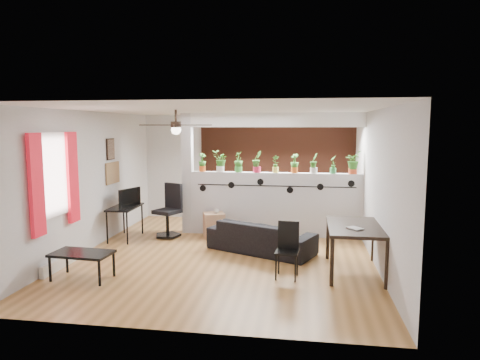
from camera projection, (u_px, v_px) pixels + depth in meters
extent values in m
cube|color=olive|center=(226.00, 257.00, 7.81)|extent=(6.30, 7.10, 0.10)
cube|color=#B7B7BA|center=(247.00, 168.00, 10.61)|extent=(6.30, 0.04, 2.90)
cube|color=#B7B7BA|center=(175.00, 220.00, 4.68)|extent=(6.30, 0.04, 2.90)
cube|color=#B7B7BA|center=(88.00, 181.00, 8.03)|extent=(0.04, 7.10, 2.90)
cube|color=#B7B7BA|center=(377.00, 187.00, 7.26)|extent=(0.04, 7.10, 2.90)
cube|color=white|center=(225.00, 107.00, 7.47)|extent=(6.30, 7.10, 0.10)
cube|color=#BCBCC1|center=(275.00, 204.00, 9.07)|extent=(3.60, 0.18, 1.35)
cube|color=white|center=(276.00, 120.00, 8.85)|extent=(3.60, 0.18, 0.30)
cube|color=#BCBCC1|center=(188.00, 174.00, 9.28)|extent=(0.22, 0.20, 2.60)
cube|color=#B05033|center=(280.00, 168.00, 10.44)|extent=(3.90, 0.05, 2.60)
cube|color=black|center=(275.00, 186.00, 8.93)|extent=(3.31, 0.01, 0.02)
cylinder|color=black|center=(203.00, 188.00, 9.17)|extent=(0.14, 0.01, 0.14)
cylinder|color=black|center=(231.00, 185.00, 9.07)|extent=(0.14, 0.01, 0.14)
cylinder|color=black|center=(260.00, 182.00, 8.96)|extent=(0.14, 0.01, 0.14)
cylinder|color=black|center=(290.00, 190.00, 8.89)|extent=(0.14, 0.01, 0.14)
cylinder|color=black|center=(320.00, 187.00, 8.79)|extent=(0.14, 0.01, 0.14)
cylinder|color=black|center=(351.00, 184.00, 8.69)|extent=(0.14, 0.01, 0.14)
cube|color=white|center=(52.00, 175.00, 6.81)|extent=(0.02, 0.95, 1.25)
cube|color=white|center=(53.00, 175.00, 6.81)|extent=(0.04, 1.05, 1.35)
cube|color=red|center=(36.00, 185.00, 6.33)|extent=(0.06, 0.30, 1.55)
cube|color=red|center=(72.00, 177.00, 7.31)|extent=(0.06, 0.30, 1.55)
cube|color=silver|center=(60.00, 263.00, 6.99)|extent=(0.08, 1.00, 0.18)
cube|color=olive|center=(113.00, 173.00, 8.95)|extent=(0.03, 0.60, 0.45)
cube|color=#8C7259|center=(111.00, 149.00, 8.84)|extent=(0.03, 0.30, 0.40)
cube|color=black|center=(110.00, 149.00, 8.84)|extent=(0.02, 0.34, 0.44)
cylinder|color=black|center=(176.00, 116.00, 7.32)|extent=(0.04, 0.04, 0.20)
cylinder|color=black|center=(176.00, 124.00, 7.33)|extent=(0.18, 0.18, 0.10)
sphere|color=white|center=(176.00, 130.00, 7.35)|extent=(0.17, 0.17, 0.17)
cube|color=black|center=(196.00, 125.00, 7.40)|extent=(0.55, 0.29, 0.01)
cube|color=black|center=(175.00, 125.00, 7.67)|extent=(0.29, 0.55, 0.01)
cube|color=black|center=(156.00, 125.00, 7.27)|extent=(0.55, 0.29, 0.01)
cube|color=black|center=(177.00, 125.00, 7.01)|extent=(0.29, 0.55, 0.01)
cylinder|color=#DE5B1A|center=(202.00, 169.00, 9.22)|extent=(0.14, 0.14, 0.12)
imported|color=#1E5017|center=(202.00, 160.00, 9.19)|extent=(0.25, 0.25, 0.30)
cylinder|color=white|center=(220.00, 169.00, 9.16)|extent=(0.17, 0.17, 0.12)
imported|color=#1E5017|center=(220.00, 159.00, 9.13)|extent=(0.30, 0.30, 0.36)
cylinder|color=green|center=(238.00, 169.00, 9.10)|extent=(0.16, 0.16, 0.12)
imported|color=#1E5017|center=(238.00, 159.00, 9.07)|extent=(0.21, 0.25, 0.34)
cylinder|color=#CD2045|center=(257.00, 170.00, 9.04)|extent=(0.17, 0.17, 0.12)
imported|color=#1E5017|center=(257.00, 159.00, 9.01)|extent=(0.31, 0.30, 0.36)
cylinder|color=gold|center=(276.00, 170.00, 8.98)|extent=(0.13, 0.13, 0.12)
imported|color=#1E5017|center=(276.00, 161.00, 8.96)|extent=(0.20, 0.17, 0.27)
cylinder|color=#C95417|center=(294.00, 170.00, 8.92)|extent=(0.14, 0.14, 0.12)
imported|color=#1E5017|center=(295.00, 161.00, 8.90)|extent=(0.25, 0.24, 0.30)
cylinder|color=white|center=(314.00, 170.00, 8.87)|extent=(0.15, 0.15, 0.12)
imported|color=#1E5017|center=(314.00, 161.00, 8.84)|extent=(0.25, 0.27, 0.32)
cylinder|color=#338D46|center=(333.00, 171.00, 8.81)|extent=(0.13, 0.13, 0.12)
imported|color=#1E5017|center=(333.00, 162.00, 8.79)|extent=(0.15, 0.19, 0.27)
cylinder|color=#C2411F|center=(353.00, 171.00, 8.75)|extent=(0.17, 0.17, 0.12)
imported|color=#1E5017|center=(353.00, 160.00, 8.72)|extent=(0.28, 0.31, 0.37)
imported|color=black|center=(261.00, 237.00, 7.93)|extent=(2.02, 1.43, 0.55)
cube|color=tan|center=(214.00, 225.00, 8.98)|extent=(0.53, 0.50, 0.52)
imported|color=gray|center=(216.00, 211.00, 8.93)|extent=(0.13, 0.13, 0.09)
cube|color=black|center=(125.00, 207.00, 8.80)|extent=(0.52, 0.96, 0.04)
cylinder|color=black|center=(107.00, 228.00, 8.45)|extent=(0.03, 0.03, 0.65)
cylinder|color=black|center=(127.00, 228.00, 8.40)|extent=(0.03, 0.03, 0.65)
cylinder|color=black|center=(124.00, 219.00, 9.30)|extent=(0.03, 0.03, 0.65)
cylinder|color=black|center=(142.00, 219.00, 9.25)|extent=(0.03, 0.03, 0.65)
imported|color=black|center=(128.00, 200.00, 8.94)|extent=(0.35, 0.17, 0.20)
cylinder|color=black|center=(168.00, 235.00, 8.99)|extent=(0.57, 0.57, 0.04)
cylinder|color=black|center=(167.00, 224.00, 8.96)|extent=(0.07, 0.07, 0.48)
cube|color=black|center=(167.00, 211.00, 8.92)|extent=(0.61, 0.61, 0.08)
cube|color=black|center=(174.00, 196.00, 9.06)|extent=(0.43, 0.24, 0.53)
cube|color=black|center=(355.00, 227.00, 6.74)|extent=(0.86, 1.41, 0.05)
cylinder|color=black|center=(332.00, 262.00, 6.20)|extent=(0.06, 0.06, 0.71)
cylinder|color=black|center=(387.00, 265.00, 6.08)|extent=(0.06, 0.06, 0.71)
cylinder|color=black|center=(328.00, 239.00, 7.50)|extent=(0.06, 0.06, 0.71)
cylinder|color=black|center=(373.00, 241.00, 7.38)|extent=(0.06, 0.06, 0.71)
imported|color=gray|center=(351.00, 229.00, 6.46)|extent=(0.27, 0.28, 0.02)
cube|color=black|center=(287.00, 252.00, 6.53)|extent=(0.38, 0.38, 0.03)
cube|color=black|center=(288.00, 235.00, 6.65)|extent=(0.33, 0.06, 0.44)
cube|color=black|center=(276.00, 267.00, 6.45)|extent=(0.02, 0.02, 0.41)
cube|color=black|center=(295.00, 269.00, 6.38)|extent=(0.02, 0.02, 0.41)
cube|color=black|center=(279.00, 248.00, 6.70)|extent=(0.02, 0.02, 0.84)
cube|color=black|center=(298.00, 249.00, 6.63)|extent=(0.02, 0.02, 0.84)
cube|color=black|center=(82.00, 254.00, 6.49)|extent=(0.93, 0.56, 0.04)
cylinder|color=black|center=(50.00, 269.00, 6.40)|extent=(0.04, 0.04, 0.38)
cylinder|color=black|center=(99.00, 273.00, 6.22)|extent=(0.04, 0.04, 0.38)
cylinder|color=black|center=(67.00, 261.00, 6.80)|extent=(0.04, 0.04, 0.38)
cylinder|color=black|center=(114.00, 264.00, 6.63)|extent=(0.04, 0.04, 0.38)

